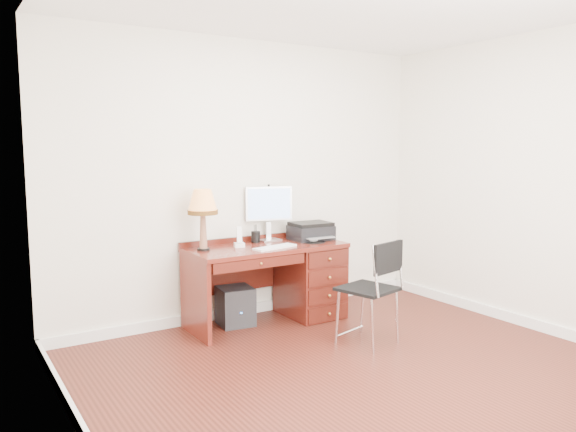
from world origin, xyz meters
TOP-DOWN VIEW (x-y plane):
  - ground at (0.00, 0.00)m, footprint 4.00×4.00m
  - room_shell at (0.00, 0.63)m, footprint 4.00×4.00m
  - desk at (0.32, 1.40)m, footprint 1.50×0.67m
  - monitor at (0.16, 1.64)m, footprint 0.46×0.21m
  - keyboard at (-0.00, 1.23)m, footprint 0.46×0.21m
  - mouse_pad at (0.47, 1.30)m, footprint 0.23×0.23m
  - printer at (0.54, 1.44)m, footprint 0.41×0.33m
  - leg_lamp at (-0.61, 1.48)m, footprint 0.27×0.27m
  - phone at (-0.26, 1.45)m, footprint 0.11×0.11m
  - pen_cup at (-0.01, 1.59)m, footprint 0.09×0.09m
  - chair at (0.44, 0.38)m, footprint 0.51×0.52m
  - equipment_box at (-0.28, 1.50)m, footprint 0.34×0.34m

SIDE VIEW (x-z plane):
  - ground at x=0.00m, z-range 0.00..0.00m
  - room_shell at x=0.00m, z-range -1.95..2.05m
  - equipment_box at x=-0.28m, z-range 0.00..0.36m
  - desk at x=0.32m, z-range 0.04..0.79m
  - chair at x=0.44m, z-range 0.10..1.00m
  - keyboard at x=0.00m, z-range 0.75..0.77m
  - mouse_pad at x=0.47m, z-range 0.74..0.79m
  - pen_cup at x=-0.01m, z-range 0.75..0.86m
  - phone at x=-0.26m, z-range 0.71..0.90m
  - printer at x=0.54m, z-range 0.75..0.93m
  - monitor at x=0.16m, z-range 0.82..1.36m
  - leg_lamp at x=-0.61m, z-range 0.88..1.43m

